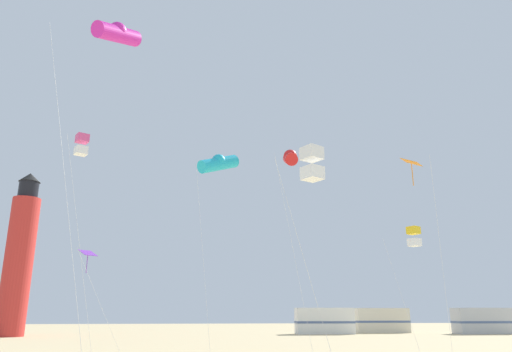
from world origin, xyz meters
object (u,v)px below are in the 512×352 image
at_px(kite_tube_cyan, 219,163).
at_px(kite_box_rainbow, 82,145).
at_px(kite_box_white, 312,164).
at_px(kite_tube_magenta, 117,33).
at_px(kite_diamond_violet, 88,256).
at_px(rv_van_white, 324,321).
at_px(lighthouse_distant, 19,257).
at_px(rv_van_silver, 483,321).
at_px(kite_diamond_orange, 413,170).
at_px(kite_tube_scarlet, 290,158).
at_px(kite_box_gold, 414,237).
at_px(rv_van_cream, 381,320).

distance_m(kite_tube_cyan, kite_box_rainbow, 7.42).
bearing_deg(kite_box_white, kite_tube_magenta, 154.85).
height_order(kite_diamond_violet, rv_van_white, kite_diamond_violet).
height_order(kite_tube_magenta, rv_van_white, kite_tube_magenta).
xyz_separation_m(lighthouse_distant, rv_van_silver, (50.35, 0.21, -6.45)).
xyz_separation_m(kite_diamond_orange, rv_van_silver, (21.78, 30.90, -7.70)).
height_order(kite_tube_scarlet, kite_box_rainbow, kite_box_rainbow).
relative_size(kite_box_white, kite_box_rainbow, 0.67).
relative_size(lighthouse_distant, rv_van_silver, 2.60).
relative_size(kite_diamond_violet, kite_box_gold, 0.84).
distance_m(kite_box_gold, rv_van_cream, 32.41).
distance_m(kite_box_gold, lighthouse_distant, 40.09).
bearing_deg(kite_tube_scarlet, rv_van_silver, 44.91).
bearing_deg(rv_van_white, kite_box_gold, -91.43).
height_order(kite_diamond_violet, kite_box_rainbow, kite_box_rainbow).
distance_m(kite_diamond_orange, kite_tube_scarlet, 6.81).
bearing_deg(rv_van_silver, kite_diamond_violet, -149.57).
distance_m(kite_tube_magenta, rv_van_white, 41.91).
relative_size(kite_box_white, kite_tube_magenta, 0.53).
bearing_deg(kite_tube_cyan, kite_diamond_orange, -16.85).
bearing_deg(rv_van_cream, rv_van_white, -163.12).
height_order(kite_box_white, kite_tube_scarlet, kite_tube_scarlet).
relative_size(kite_diamond_violet, rv_van_cream, 0.91).
height_order(kite_box_gold, rv_van_cream, kite_box_gold).
xyz_separation_m(kite_box_white, kite_tube_cyan, (-2.73, 9.32, 2.83)).
height_order(kite_tube_cyan, kite_box_rainbow, kite_box_rainbow).
relative_size(kite_diamond_violet, kite_tube_magenta, 0.41).
height_order(kite_diamond_orange, kite_box_gold, kite_diamond_orange).
height_order(kite_diamond_violet, rv_van_cream, kite_diamond_violet).
height_order(kite_diamond_orange, kite_box_white, kite_diamond_orange).
bearing_deg(kite_box_gold, rv_van_white, 85.93).
xyz_separation_m(kite_diamond_violet, kite_tube_cyan, (7.42, -5.53, 4.40)).
distance_m(kite_tube_cyan, rv_van_white, 33.85).
relative_size(kite_diamond_violet, lighthouse_distant, 0.35).
xyz_separation_m(kite_diamond_orange, lighthouse_distant, (-28.57, 30.69, -1.25)).
height_order(kite_tube_magenta, rv_van_silver, kite_tube_magenta).
bearing_deg(kite_diamond_orange, rv_van_cream, 71.86).
relative_size(kite_box_rainbow, rv_van_white, 1.76).
bearing_deg(rv_van_white, lighthouse_distant, -173.80).
bearing_deg(kite_box_gold, kite_tube_cyan, -170.55).
relative_size(kite_diamond_orange, kite_tube_cyan, 0.91).
bearing_deg(rv_van_silver, rv_van_white, 174.41).
bearing_deg(rv_van_cream, kite_box_white, -115.79).
distance_m(kite_box_white, rv_van_white, 41.02).
bearing_deg(kite_diamond_violet, rv_van_cream, 43.37).
distance_m(kite_diamond_violet, kite_box_white, 18.06).
xyz_separation_m(kite_diamond_violet, kite_tube_magenta, (2.74, -11.37, 8.19)).
bearing_deg(rv_van_silver, kite_box_white, -127.14).
relative_size(kite_tube_magenta, rv_van_white, 2.21).
bearing_deg(kite_diamond_violet, rv_van_silver, 30.16).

